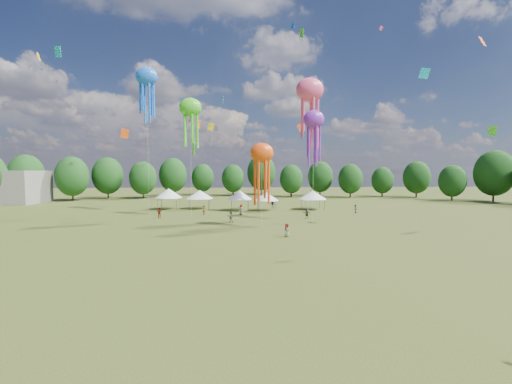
{
  "coord_description": "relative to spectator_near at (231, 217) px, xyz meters",
  "views": [
    {
      "loc": [
        -4.62,
        -13.59,
        7.74
      ],
      "look_at": [
        -2.68,
        15.0,
        6.0
      ],
      "focal_mm": 23.52,
      "sensor_mm": 36.0,
      "label": 1
    }
  ],
  "objects": [
    {
      "name": "treeline",
      "position": [
        1.15,
        25.3,
        5.72
      ],
      "size": [
        201.57,
        95.24,
        13.43
      ],
      "color": "#38281C",
      "rests_on": "ground"
    },
    {
      "name": "spectator_near",
      "position": [
        0.0,
        0.0,
        0.0
      ],
      "size": [
        0.9,
        0.76,
        1.65
      ],
      "primitive_type": "imported",
      "rotation": [
        0.0,
        0.0,
        2.96
      ],
      "color": "gray",
      "rests_on": "ground"
    },
    {
      "name": "ground",
      "position": [
        5.01,
        -37.21,
        -0.83
      ],
      "size": [
        300.0,
        300.0,
        0.0
      ],
      "primitive_type": "plane",
      "color": "#384416",
      "rests_on": "ground"
    },
    {
      "name": "show_kites",
      "position": [
        2.6,
        4.92,
        16.82
      ],
      "size": [
        32.74,
        19.71,
        26.51
      ],
      "color": "#48D923",
      "rests_on": "ground"
    },
    {
      "name": "festival_tents",
      "position": [
        0.56,
        17.76,
        2.2
      ],
      "size": [
        35.16,
        9.34,
        4.28
      ],
      "color": "#47474C",
      "rests_on": "ground"
    },
    {
      "name": "spectators_far",
      "position": [
        6.22,
        8.04,
        0.04
      ],
      "size": [
        35.97,
        33.46,
        1.91
      ],
      "color": "gray",
      "rests_on": "ground"
    },
    {
      "name": "small_kites",
      "position": [
        2.88,
        4.28,
        29.62
      ],
      "size": [
        69.71,
        65.57,
        46.02
      ],
      "color": "#48D923",
      "rests_on": "ground"
    }
  ]
}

